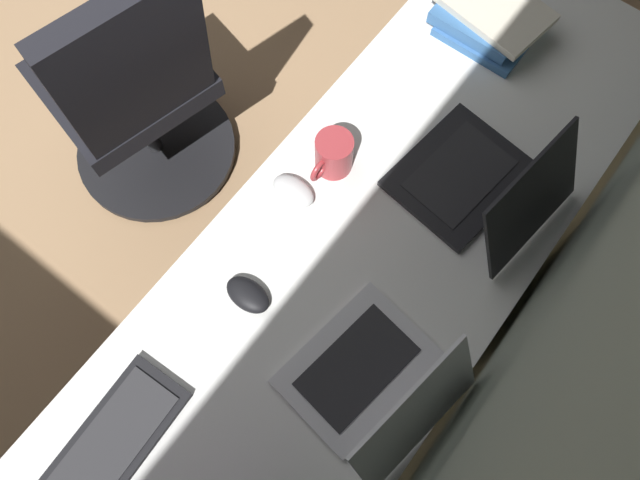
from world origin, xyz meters
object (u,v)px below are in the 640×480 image
at_px(office_chair, 136,97).
at_px(mouse_spare, 293,191).
at_px(keyboard_main, 95,466).
at_px(mouse_main, 248,295).
at_px(laptop_left, 379,386).
at_px(book_stack_near, 489,17).
at_px(coffee_mug, 333,154).
at_px(drawer_pedestal, 400,258).
at_px(laptop_leftmost, 487,185).

bearing_deg(office_chair, mouse_spare, 85.06).
bearing_deg(keyboard_main, mouse_spare, -175.48).
bearing_deg(office_chair, mouse_main, 67.16).
bearing_deg(keyboard_main, laptop_left, 142.33).
height_order(book_stack_near, office_chair, office_chair).
bearing_deg(laptop_left, coffee_mug, -132.99).
bearing_deg(drawer_pedestal, laptop_left, 22.25).
bearing_deg(mouse_main, mouse_spare, -163.66).
height_order(laptop_left, keyboard_main, laptop_left).
xyz_separation_m(laptop_leftmost, book_stack_near, (-0.40, -0.24, -0.02)).
bearing_deg(book_stack_near, keyboard_main, -1.83).
distance_m(coffee_mug, office_chair, 0.75).
xyz_separation_m(mouse_spare, book_stack_near, (-0.66, 0.10, 0.02)).
height_order(drawer_pedestal, keyboard_main, keyboard_main).
relative_size(laptop_left, keyboard_main, 0.78).
height_order(laptop_leftmost, mouse_main, laptop_leftmost).
bearing_deg(coffee_mug, mouse_main, 7.32).
height_order(mouse_main, office_chair, office_chair).
distance_m(mouse_spare, office_chair, 0.71).
bearing_deg(keyboard_main, office_chair, -136.64).
bearing_deg(mouse_spare, office_chair, -94.94).
bearing_deg(laptop_leftmost, mouse_main, -27.85).
distance_m(mouse_main, mouse_spare, 0.26).
bearing_deg(laptop_left, book_stack_near, -161.21).
bearing_deg(book_stack_near, coffee_mug, -7.43).
relative_size(laptop_left, office_chair, 0.34).
distance_m(laptop_left, coffee_mug, 0.51).
height_order(laptop_left, mouse_main, laptop_left).
bearing_deg(drawer_pedestal, keyboard_main, -12.55).
height_order(drawer_pedestal, laptop_leftmost, laptop_leftmost).
xyz_separation_m(mouse_spare, office_chair, (-0.06, -0.64, -0.29)).
bearing_deg(office_chair, laptop_leftmost, 101.47).
relative_size(laptop_left, book_stack_near, 1.19).
xyz_separation_m(drawer_pedestal, laptop_left, (0.39, 0.16, 0.43)).
height_order(drawer_pedestal, mouse_main, mouse_main).
xyz_separation_m(laptop_left, keyboard_main, (0.45, -0.35, -0.04)).
relative_size(laptop_left, mouse_spare, 3.21).
relative_size(laptop_leftmost, coffee_mug, 2.88).
xyz_separation_m(drawer_pedestal, office_chair, (0.10, -0.88, 0.11)).
xyz_separation_m(laptop_leftmost, mouse_spare, (0.25, -0.34, -0.04)).
bearing_deg(drawer_pedestal, mouse_spare, -57.43).
relative_size(book_stack_near, office_chair, 0.29).
xyz_separation_m(laptop_leftmost, laptop_left, (0.49, 0.06, -0.00)).
bearing_deg(keyboard_main, book_stack_near, 178.17).
height_order(laptop_leftmost, book_stack_near, laptop_leftmost).
xyz_separation_m(laptop_left, mouse_main, (0.01, -0.33, -0.03)).
bearing_deg(coffee_mug, drawer_pedestal, 100.84).
bearing_deg(book_stack_near, laptop_left, 18.79).
bearing_deg(book_stack_near, mouse_spare, -8.41).
height_order(book_stack_near, coffee_mug, coffee_mug).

